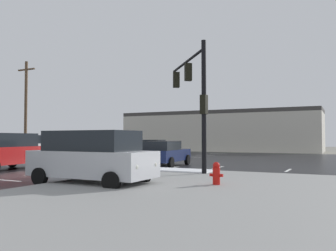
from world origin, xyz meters
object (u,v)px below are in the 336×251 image
Objects in this scene: fire_hydrant at (216,173)px; utility_pole_far at (26,106)px; suv_silver at (92,156)px; suv_red at (4,150)px; sedan_navy at (165,153)px; sedan_black at (148,147)px; suv_white at (20,146)px; traffic_signal_mast at (194,89)px.

utility_pole_far reaches higher than fire_hydrant.
suv_silver and suv_red have the same top height.
suv_silver is 8.90m from suv_red.
sedan_navy is at bearing 100.46° from suv_silver.
sedan_navy is 19.07m from utility_pole_far.
sedan_black is 0.99× the size of sedan_navy.
utility_pole_far is at bearing 39.48° from suv_white.
suv_red is (-10.06, -3.18, -3.22)m from traffic_signal_mast.
suv_white is at bearing 66.30° from sedan_black.
fire_hydrant is at bearing -27.99° from utility_pole_far.
suv_white is (-8.29, 8.20, 0.00)m from suv_red.
traffic_signal_mast is 11.03m from suv_red.
utility_pole_far is at bearing 69.37° from sedan_navy.
suv_white is 15.29m from sedan_navy.
fire_hydrant is at bearing 171.03° from traffic_signal_mast.
suv_white is (-21.14, 9.74, 0.55)m from fire_hydrant.
suv_white is 5.59m from utility_pole_far.
utility_pole_far reaches higher than suv_silver.
sedan_black is at bearing -29.75° from suv_white.
sedan_black is at bearing 115.78° from suv_silver.
sedan_navy is at bearing 127.71° from fire_hydrant.
fire_hydrant is 0.08× the size of utility_pole_far.
sedan_navy is (15.16, -2.00, -0.24)m from suv_white.
suv_white reaches higher than sedan_black.
fire_hydrant is 9.78m from sedan_navy.
suv_red is 9.26m from sedan_navy.
suv_red is at bearing 126.97° from sedan_navy.
suv_silver is 9.22m from sedan_navy.
sedan_navy is at bearing -15.52° from utility_pole_far.
fire_hydrant is 0.16× the size of suv_silver.
suv_red is (-8.42, 2.88, 0.00)m from suv_silver.
suv_silver is 24.36m from utility_pole_far.
sedan_black is (-10.81, 23.16, -0.24)m from suv_silver.
sedan_black reaches higher than fire_hydrant.
suv_silver is at bearing -175.41° from sedan_navy.
sedan_black is at bearing -3.54° from traffic_signal_mast.
suv_white is (-16.71, 11.09, 0.00)m from suv_silver.
traffic_signal_mast is 1.28× the size of suv_silver.
traffic_signal_mast is 7.85× the size of fire_hydrant.
suv_silver reaches higher than sedan_navy.
suv_silver is at bearing -127.26° from suv_white.
fire_hydrant is at bearing 127.28° from sedan_black.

